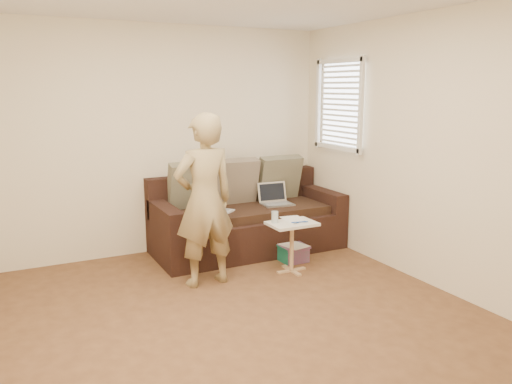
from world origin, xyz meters
TOP-DOWN VIEW (x-y plane):
  - floor at (0.00, 0.00)m, footprint 4.50×4.50m
  - wall_back at (0.00, 2.25)m, footprint 4.00×0.00m
  - wall_front at (0.00, -2.25)m, footprint 4.00×0.00m
  - wall_right at (2.00, 0.00)m, footprint 0.00×4.50m
  - window_blinds at (1.95, 1.50)m, footprint 0.12×0.88m
  - sofa at (0.89, 1.77)m, footprint 2.20×0.95m
  - pillow_left at (0.29, 2.02)m, footprint 0.55×0.29m
  - pillow_mid at (0.84, 2.02)m, footprint 0.55×0.27m
  - pillow_right at (1.44, 2.02)m, footprint 0.55×0.28m
  - laptop_silver at (1.25, 1.73)m, footprint 0.38×0.29m
  - laptop_white at (0.49, 1.69)m, footprint 0.39×0.37m
  - person at (0.05, 1.00)m, footprint 0.64×0.46m
  - side_table at (0.97, 0.92)m, footprint 0.48×0.34m
  - drinking_glass at (0.81, 0.98)m, footprint 0.07×0.07m
  - scissors at (1.03, 0.86)m, footprint 0.20×0.14m
  - paper_on_table at (1.05, 1.00)m, footprint 0.25×0.33m
  - striped_box at (1.15, 1.20)m, footprint 0.30×0.30m

SIDE VIEW (x-z plane):
  - floor at x=0.00m, z-range 0.00..0.00m
  - striped_box at x=1.15m, z-range 0.00..0.19m
  - side_table at x=0.97m, z-range 0.00..0.53m
  - sofa at x=0.89m, z-range 0.00..0.85m
  - laptop_silver at x=1.25m, z-range 0.40..0.64m
  - laptop_white at x=0.49m, z-range 0.41..0.63m
  - paper_on_table at x=1.05m, z-range 0.53..0.54m
  - scissors at x=1.03m, z-range 0.53..0.55m
  - drinking_glass at x=0.81m, z-range 0.53..0.65m
  - pillow_left at x=0.29m, z-range 0.51..1.07m
  - pillow_mid at x=0.84m, z-range 0.51..1.07m
  - pillow_right at x=1.44m, z-range 0.51..1.07m
  - person at x=0.05m, z-range 0.00..1.68m
  - wall_back at x=0.00m, z-range -0.70..3.30m
  - wall_front at x=0.00m, z-range -0.70..3.30m
  - wall_right at x=2.00m, z-range -0.95..3.55m
  - window_blinds at x=1.95m, z-range 1.16..2.24m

